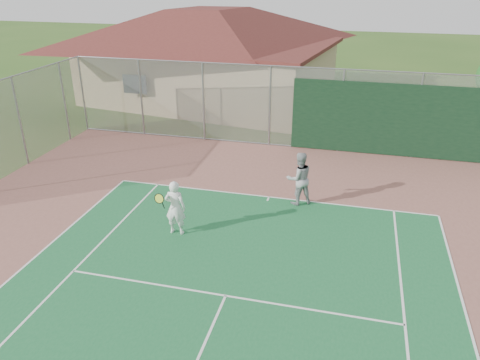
% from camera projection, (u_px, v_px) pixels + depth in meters
% --- Properties ---
extents(back_fence, '(20.08, 0.11, 3.53)m').
position_uv_depth(back_fence, '(343.00, 114.00, 19.40)').
color(back_fence, gray).
rests_on(back_fence, ground).
extents(side_fence_left, '(0.08, 9.00, 3.50)m').
position_uv_depth(side_fence_left, '(20.00, 122.00, 18.12)').
color(side_fence_left, gray).
rests_on(side_fence_left, ground).
extents(clubhouse, '(15.47, 11.52, 6.13)m').
position_uv_depth(clubhouse, '(209.00, 46.00, 26.74)').
color(clubhouse, tan).
rests_on(clubhouse, ground).
extents(bleachers, '(3.23, 2.33, 1.06)m').
position_uv_depth(bleachers, '(177.00, 102.00, 25.24)').
color(bleachers, '#A33225').
rests_on(bleachers, ground).
extents(player_white_front, '(0.83, 0.60, 1.68)m').
position_uv_depth(player_white_front, '(175.00, 208.00, 13.55)').
color(player_white_front, white).
rests_on(player_white_front, ground).
extents(player_grey_back, '(1.10, 1.02, 1.80)m').
position_uv_depth(player_grey_back, '(299.00, 179.00, 15.29)').
color(player_grey_back, '#999C9E').
rests_on(player_grey_back, ground).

